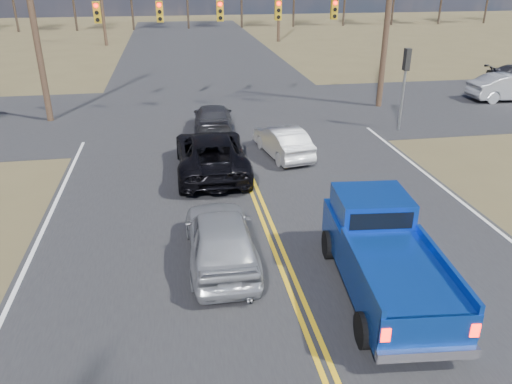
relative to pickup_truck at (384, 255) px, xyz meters
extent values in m
plane|color=brown|center=(-2.11, -1.03, -0.99)|extent=(160.00, 160.00, 0.00)
cube|color=#28282B|center=(-2.11, 8.97, -0.99)|extent=(14.00, 120.00, 0.02)
cube|color=#28282B|center=(-2.11, 16.97, -0.99)|extent=(120.00, 12.00, 0.02)
cylinder|color=#473323|center=(-11.11, 16.97, 4.01)|extent=(0.32, 0.32, 10.00)
cylinder|color=#473323|center=(6.89, 16.97, 4.01)|extent=(0.32, 0.32, 10.00)
cube|color=#B28C14|center=(-8.11, 16.97, 4.31)|extent=(0.34, 0.24, 1.00)
cylinder|color=#FF0C05|center=(-8.11, 16.83, 4.64)|extent=(0.20, 0.06, 0.20)
cylinder|color=black|center=(-8.11, 16.83, 4.31)|extent=(0.20, 0.06, 0.20)
cylinder|color=black|center=(-8.11, 16.83, 3.98)|extent=(0.20, 0.06, 0.20)
cube|color=black|center=(-8.11, 16.80, 4.75)|extent=(0.24, 0.14, 0.03)
cube|color=#B28C14|center=(-5.11, 16.97, 4.31)|extent=(0.34, 0.24, 1.00)
cylinder|color=#FF0C05|center=(-5.11, 16.83, 4.64)|extent=(0.20, 0.06, 0.20)
cylinder|color=black|center=(-5.11, 16.83, 4.31)|extent=(0.20, 0.06, 0.20)
cylinder|color=black|center=(-5.11, 16.83, 3.98)|extent=(0.20, 0.06, 0.20)
cube|color=black|center=(-5.11, 16.80, 4.75)|extent=(0.24, 0.14, 0.03)
cube|color=#B28C14|center=(-2.11, 16.97, 4.31)|extent=(0.34, 0.24, 1.00)
cylinder|color=#FF0C05|center=(-2.11, 16.83, 4.64)|extent=(0.20, 0.06, 0.20)
cylinder|color=black|center=(-2.11, 16.83, 4.31)|extent=(0.20, 0.06, 0.20)
cylinder|color=black|center=(-2.11, 16.83, 3.98)|extent=(0.20, 0.06, 0.20)
cube|color=black|center=(-2.11, 16.80, 4.75)|extent=(0.24, 0.14, 0.03)
cube|color=#B28C14|center=(0.89, 16.97, 4.31)|extent=(0.34, 0.24, 1.00)
cylinder|color=#FF0C05|center=(0.89, 16.83, 4.64)|extent=(0.20, 0.06, 0.20)
cylinder|color=black|center=(0.89, 16.83, 4.31)|extent=(0.20, 0.06, 0.20)
cylinder|color=black|center=(0.89, 16.83, 3.98)|extent=(0.20, 0.06, 0.20)
cube|color=black|center=(0.89, 16.80, 4.75)|extent=(0.24, 0.14, 0.03)
cube|color=#B28C14|center=(3.89, 16.97, 4.31)|extent=(0.34, 0.24, 1.00)
cylinder|color=#FF0C05|center=(3.89, 16.83, 4.64)|extent=(0.20, 0.06, 0.20)
cylinder|color=black|center=(3.89, 16.83, 4.31)|extent=(0.20, 0.06, 0.20)
cylinder|color=black|center=(3.89, 16.83, 3.98)|extent=(0.20, 0.06, 0.20)
cube|color=black|center=(3.89, 16.80, 4.75)|extent=(0.24, 0.14, 0.03)
cylinder|color=slate|center=(6.09, 12.47, 0.61)|extent=(0.12, 0.12, 3.20)
cube|color=black|center=(6.09, 12.47, 2.41)|extent=(0.24, 0.34, 1.00)
cylinder|color=#33261C|center=(-23.11, 58.97, 1.76)|extent=(0.28, 0.28, 5.50)
cylinder|color=#33261C|center=(-16.11, 58.97, 1.76)|extent=(0.28, 0.28, 5.50)
cylinder|color=#33261C|center=(-9.11, 58.97, 1.76)|extent=(0.28, 0.28, 5.50)
cylinder|color=#33261C|center=(-2.11, 58.97, 1.76)|extent=(0.28, 0.28, 5.50)
cylinder|color=#33261C|center=(4.89, 58.97, 1.76)|extent=(0.28, 0.28, 5.50)
cylinder|color=#33261C|center=(11.89, 58.97, 1.76)|extent=(0.28, 0.28, 5.50)
cylinder|color=#33261C|center=(18.89, 58.97, 1.76)|extent=(0.28, 0.28, 5.50)
cylinder|color=#33261C|center=(25.89, 58.97, 1.76)|extent=(0.28, 0.28, 5.50)
cylinder|color=#33261C|center=(32.89, 58.97, 1.76)|extent=(0.28, 0.28, 5.50)
cylinder|color=#33261C|center=(39.89, 58.97, 1.76)|extent=(0.28, 0.28, 5.50)
cylinder|color=black|center=(-1.11, -1.86, -0.60)|extent=(0.38, 0.81, 0.79)
cylinder|color=black|center=(0.75, -2.03, -0.60)|extent=(0.38, 0.81, 0.79)
cylinder|color=black|center=(-0.78, 1.66, -0.60)|extent=(0.38, 0.81, 0.79)
cylinder|color=black|center=(1.07, 1.49, -0.60)|extent=(0.38, 0.81, 0.79)
cube|color=#0F3CA6|center=(-0.02, -0.18, -0.11)|extent=(2.44, 5.46, 0.98)
cube|color=#0F3CA6|center=(0.11, 1.23, 0.70)|extent=(1.96, 1.83, 0.71)
cube|color=black|center=(0.04, 0.42, 0.70)|extent=(1.57, 0.20, 0.44)
cube|color=#0F3CA6|center=(-1.04, -1.12, 0.48)|extent=(0.39, 3.23, 0.20)
cube|color=#0F3CA6|center=(0.82, -1.29, 0.48)|extent=(0.39, 3.23, 0.20)
cube|color=#0F3CA6|center=(-0.26, -2.80, 0.09)|extent=(1.96, 0.26, 0.59)
cube|color=silver|center=(-0.26, -2.87, -0.45)|extent=(2.02, 0.36, 0.22)
cube|color=#FF0C05|center=(-1.12, -2.76, 0.04)|extent=(0.18, 0.07, 0.29)
cube|color=#FF0C05|center=(0.60, -2.92, 0.04)|extent=(0.18, 0.07, 0.29)
imported|color=#A1A3A9|center=(-3.74, 1.91, -0.23)|extent=(1.81, 4.47, 1.52)
imported|color=black|center=(-3.45, 8.46, -0.20)|extent=(2.67, 5.68, 1.57)
imported|color=silver|center=(-0.32, 9.83, -0.35)|extent=(1.96, 4.03, 1.27)
imported|color=#323237|center=(-2.91, 13.66, -0.33)|extent=(2.13, 4.65, 1.32)
imported|color=#A4A7AC|center=(15.07, 17.05, -0.21)|extent=(1.70, 4.77, 1.57)
camera|label=1|loc=(-4.74, -9.65, 6.30)|focal=35.00mm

